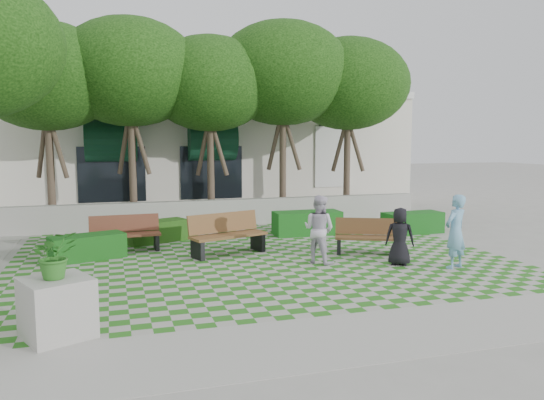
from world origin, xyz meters
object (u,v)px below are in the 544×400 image
object	(u,v)px
hedge_midright	(307,223)
person_blue	(455,232)
hedge_west	(88,247)
bench_mid	(227,235)
planter_front	(56,295)
hedge_east	(413,223)
bench_east	(369,237)
person_dark	(400,236)
hedge_midleft	(156,231)
person_white	(319,229)
bench_west	(125,234)

from	to	relation	value
hedge_midright	person_blue	world-z (taller)	person_blue
hedge_midright	hedge_west	world-z (taller)	hedge_midright
bench_mid	planter_front	bearing A→B (deg)	-144.90
bench_mid	hedge_east	distance (m)	6.49
bench_east	person_dark	world-z (taller)	person_dark
person_blue	hedge_midright	bearing A→B (deg)	-93.00
hedge_midleft	bench_east	bearing A→B (deg)	-32.01
hedge_midleft	person_dark	bearing A→B (deg)	-40.96
hedge_midleft	person_dark	size ratio (longest dim) A/B	1.29
hedge_east	hedge_west	size ratio (longest dim) A/B	1.08
hedge_west	planter_front	size ratio (longest dim) A/B	1.09
bench_east	person_white	distance (m)	1.79
hedge_midleft	hedge_west	distance (m)	2.57
person_dark	hedge_west	bearing A→B (deg)	9.95
bench_mid	person_blue	bearing A→B (deg)	-50.76
hedge_east	bench_west	bearing A→B (deg)	-178.90
hedge_west	person_white	size ratio (longest dim) A/B	1.07
bench_east	person_dark	size ratio (longest dim) A/B	1.32
bench_mid	hedge_midright	world-z (taller)	bench_mid
bench_mid	hedge_midleft	bearing A→B (deg)	107.98
bench_east	planter_front	distance (m)	8.28
hedge_east	bench_mid	bearing A→B (deg)	-168.12
bench_west	person_blue	size ratio (longest dim) A/B	1.07
hedge_west	planter_front	distance (m)	5.42
bench_west	person_white	world-z (taller)	person_white
hedge_midright	hedge_east	bearing A→B (deg)	-12.54
bench_east	bench_west	bearing A→B (deg)	-175.54
hedge_midright	hedge_midleft	size ratio (longest dim) A/B	1.18
hedge_midleft	person_dark	distance (m)	7.04
bench_east	person_blue	size ratio (longest dim) A/B	1.06
hedge_east	person_blue	bearing A→B (deg)	-110.02
person_blue	person_dark	bearing A→B (deg)	-52.91
bench_west	person_white	distance (m)	5.27
bench_west	hedge_east	xyz separation A→B (m)	(8.89, 0.17, -0.13)
bench_mid	hedge_west	size ratio (longest dim) A/B	1.21
bench_mid	hedge_east	size ratio (longest dim) A/B	1.12
hedge_west	person_dark	distance (m)	7.70
bench_east	hedge_midleft	bearing A→B (deg)	172.17
person_blue	hedge_midleft	bearing A→B (deg)	-61.23
bench_east	person_white	xyz separation A→B (m)	(-1.65, -0.58, 0.39)
bench_west	hedge_midleft	bearing A→B (deg)	47.42
hedge_midleft	hedge_west	xyz separation A→B (m)	(-1.84, -1.79, -0.00)
bench_mid	person_white	size ratio (longest dim) A/B	1.30
person_blue	person_dark	xyz separation A→B (m)	(-1.07, 0.65, -0.17)
person_blue	person_white	bearing A→B (deg)	-48.46
hedge_east	person_white	distance (m)	5.33
bench_east	bench_west	distance (m)	6.49
hedge_midleft	person_blue	distance (m)	8.29
hedge_midright	person_dark	size ratio (longest dim) A/B	1.52
hedge_midleft	person_blue	world-z (taller)	person_blue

